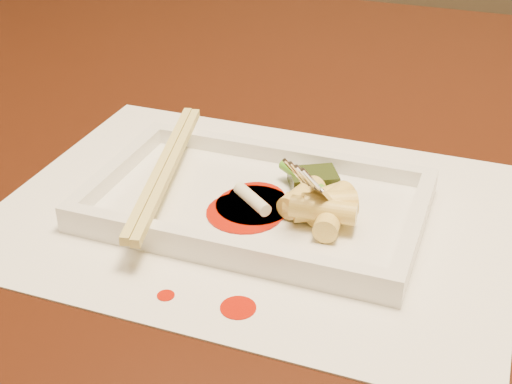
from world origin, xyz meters
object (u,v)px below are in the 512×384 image
(table, at_px, (326,212))
(plate_base, at_px, (256,207))
(fork, at_px, (355,122))
(placemat, at_px, (256,212))
(chopstick_a, at_px, (161,166))

(table, height_order, plate_base, plate_base)
(plate_base, xyz_separation_m, fork, (0.07, 0.02, 0.08))
(placemat, height_order, plate_base, plate_base)
(plate_base, height_order, fork, fork)
(placemat, distance_m, plate_base, 0.00)
(table, height_order, chopstick_a, chopstick_a)
(plate_base, bearing_deg, placemat, 180.00)
(placemat, distance_m, fork, 0.11)
(placemat, height_order, chopstick_a, chopstick_a)
(table, xyz_separation_m, chopstick_a, (-0.10, -0.18, 0.13))
(plate_base, relative_size, fork, 1.86)
(chopstick_a, bearing_deg, table, 61.42)
(table, xyz_separation_m, fork, (0.06, -0.16, 0.18))
(placemat, bearing_deg, plate_base, 0.00)
(placemat, bearing_deg, table, 85.44)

